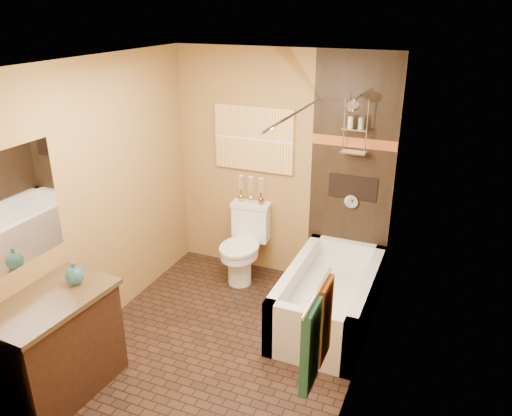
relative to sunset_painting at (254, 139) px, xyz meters
The scene contains 23 objects.
floor 2.16m from the sunset_painting, 78.58° to the right, with size 3.00×3.00×0.00m, color black.
wall_left 1.75m from the sunset_painting, 121.45° to the right, with size 0.02×3.00×2.50m, color olive.
wall_right 2.12m from the sunset_painting, 44.56° to the right, with size 0.02×3.00×2.50m, color olive.
wall_back 0.42m from the sunset_painting, ahead, with size 2.40×0.02×2.50m, color olive.
wall_front 3.00m from the sunset_painting, 84.28° to the right, with size 2.40×0.02×2.50m, color olive.
ceiling 1.78m from the sunset_painting, 78.58° to the right, with size 3.00×3.00×0.00m, color silver.
alcove_tile_back 1.11m from the sunset_painting, ahead, with size 0.85×0.01×2.50m, color black.
alcove_tile_right 1.68m from the sunset_painting, 26.01° to the right, with size 0.01×1.50×2.50m, color black.
mosaic_band_back 1.08m from the sunset_painting, ahead, with size 0.85×0.01×0.10m, color #983A1B.
mosaic_band_right 1.65m from the sunset_painting, 26.16° to the right, with size 0.01×1.50×0.10m, color #983A1B.
alcove_niche 1.17m from the sunset_painting, ahead, with size 0.50×0.01×0.25m, color black.
shower_fixtures 1.11m from the sunset_painting, ahead, with size 0.24×0.33×1.16m.
curtain_rod 1.11m from the sunset_painting, 46.09° to the right, with size 0.03×0.03×1.55m, color silver.
towel_bar 2.91m from the sunset_painting, 60.17° to the right, with size 0.02×0.02×0.55m, color silver.
towel_teal 3.05m from the sunset_painting, 61.23° to the right, with size 0.05×0.22×0.52m, color #1E5C65.
towel_rust 2.83m from the sunset_painting, 58.67° to the right, with size 0.05×0.22×0.52m, color brown.
sunset_painting is the anchor object (origin of this frame).
vanity_mirror 2.63m from the sunset_painting, 109.78° to the right, with size 0.01×1.00×0.90m, color white.
bathtub 1.87m from the sunset_painting, 33.44° to the right, with size 0.80×1.50×0.55m.
toilet 1.16m from the sunset_painting, 90.00° to the right, with size 0.45×0.65×0.84m.
vanity 2.79m from the sunset_painting, 104.21° to the right, with size 0.66×1.01×0.86m.
teal_bottle 2.37m from the sunset_painting, 104.58° to the right, with size 0.15×0.15×0.23m, color #276976, non-canonical shape.
bud_vases 0.55m from the sunset_painting, 90.00° to the right, with size 0.30×0.06×0.30m.
Camera 1 is at (1.74, -3.32, 2.90)m, focal length 35.00 mm.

